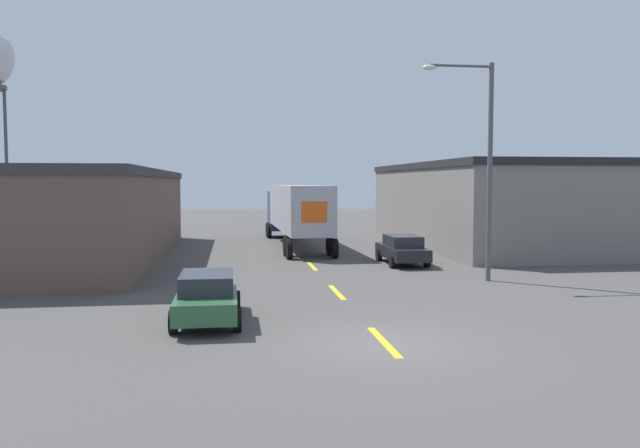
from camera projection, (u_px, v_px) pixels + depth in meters
name	position (u px, v px, depth m)	size (l,w,h in m)	color
ground_plane	(386.00, 344.00, 15.62)	(160.00, 160.00, 0.00)	#4C4947
road_centerline	(337.00, 292.00, 23.01)	(0.20, 17.57, 0.01)	yellow
warehouse_left	(33.00, 214.00, 33.18)	(13.70, 23.62, 4.73)	brown
warehouse_right	(500.00, 204.00, 40.64)	(12.10, 20.76, 5.29)	slate
semi_truck	(295.00, 209.00, 39.97)	(3.09, 16.00, 3.88)	navy
parked_car_left_near	(207.00, 296.00, 18.07)	(1.92, 4.43, 1.44)	#2D5B38
parked_car_right_mid	(402.00, 249.00, 30.90)	(1.92, 4.43, 1.44)	black
street_lamp	(482.00, 156.00, 25.32)	(2.98, 0.32, 8.87)	#4C4C51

